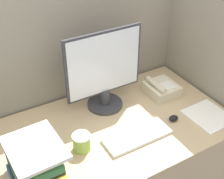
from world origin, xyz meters
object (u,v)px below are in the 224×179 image
Objects in this scene: monitor at (104,73)px; keyboard at (137,136)px; desk_telephone at (161,89)px; mouse at (173,118)px; coffee_cup at (82,142)px; book_stack at (34,162)px.

keyboard is (0.01, -0.36, -0.23)m from monitor.
monitor is at bearing 168.25° from desk_telephone.
monitor is 1.31× the size of keyboard.
mouse is (0.28, -0.34, -0.22)m from monitor.
coffee_cup is at bearing -136.58° from monitor.
monitor is 0.49m from mouse.
coffee_cup is (-0.58, 0.06, 0.03)m from mouse.
coffee_cup reaches higher than keyboard.
monitor is 1.62× the size of book_stack.
mouse is 0.19× the size of book_stack.
mouse reaches higher than keyboard.
book_stack is 1.55× the size of desk_telephone.
keyboard is at bearing -176.74° from mouse.
coffee_cup is 0.48× the size of desk_telephone.
monitor is 8.52× the size of mouse.
desk_telephone reaches higher than mouse.
mouse is 0.28m from desk_telephone.
coffee_cup is 0.31× the size of book_stack.
monitor is 0.42m from keyboard.
desk_telephone is (0.39, -0.08, -0.20)m from monitor.
monitor is 0.67m from book_stack.
desk_telephone is at bearing 36.06° from keyboard.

